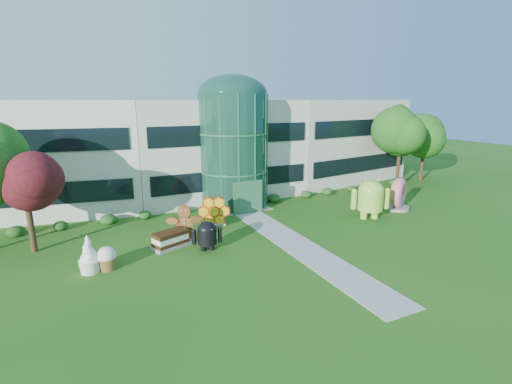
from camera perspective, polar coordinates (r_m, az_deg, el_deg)
name	(u,v)px	position (r m, az deg, el deg)	size (l,w,h in m)	color
ground	(307,251)	(23.95, 7.83, -9.03)	(140.00, 140.00, 0.00)	#215114
building	(211,147)	(38.58, -6.95, 6.96)	(46.00, 15.00, 9.30)	beige
atrium	(233,151)	(32.98, -3.52, 6.28)	(6.00, 6.00, 9.80)	#194738
walkway	(290,241)	(25.49, 5.33, -7.45)	(2.40, 20.00, 0.04)	#9E9E93
tree_red	(28,206)	(26.67, -31.67, -1.83)	(4.00, 4.00, 6.00)	#3F0C14
trees_backdrop	(229,158)	(34.00, -4.15, 5.31)	(52.00, 8.00, 8.40)	#204D13
android_green	(371,196)	(30.89, 17.22, -0.61)	(3.28, 2.19, 3.72)	#92CF42
android_black	(207,234)	(23.72, -7.55, -6.37)	(1.95, 1.31, 2.22)	black
donut	(397,193)	(34.41, 20.93, -0.19)	(2.74, 1.32, 2.85)	#EA598A
gingerbread	(184,222)	(25.72, -10.95, -4.58)	(2.67, 1.03, 2.47)	brown
ice_cream_sandwich	(171,239)	(24.78, -13.01, -7.12)	(2.43, 1.21, 1.08)	black
honeycomb	(214,212)	(28.42, -6.45, -3.08)	(2.56, 0.92, 2.01)	yellow
froyo	(89,254)	(22.58, -24.33, -8.69)	(1.27, 1.27, 2.17)	white
cupcake	(107,258)	(22.72, -21.97, -9.40)	(1.14, 1.14, 1.37)	white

